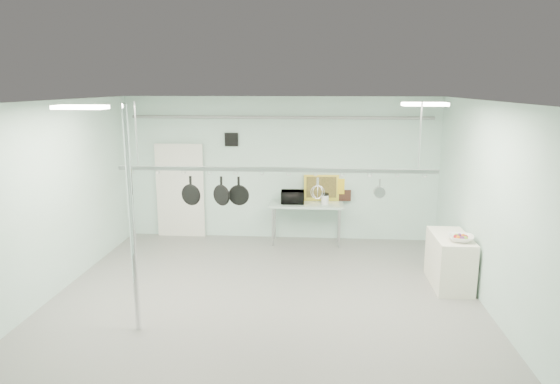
# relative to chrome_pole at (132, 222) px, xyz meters

# --- Properties ---
(floor) EXTENTS (8.00, 8.00, 0.00)m
(floor) POSITION_rel_chrome_pole_xyz_m (1.70, 0.60, -1.60)
(floor) COLOR gray
(floor) RESTS_ON ground
(ceiling) EXTENTS (7.00, 8.00, 0.02)m
(ceiling) POSITION_rel_chrome_pole_xyz_m (1.70, 0.60, 1.59)
(ceiling) COLOR silver
(ceiling) RESTS_ON back_wall
(back_wall) EXTENTS (7.00, 0.02, 3.20)m
(back_wall) POSITION_rel_chrome_pole_xyz_m (1.70, 4.59, 0.00)
(back_wall) COLOR silver
(back_wall) RESTS_ON floor
(right_wall) EXTENTS (0.02, 8.00, 3.20)m
(right_wall) POSITION_rel_chrome_pole_xyz_m (5.19, 0.60, 0.00)
(right_wall) COLOR silver
(right_wall) RESTS_ON floor
(door) EXTENTS (1.10, 0.10, 2.20)m
(door) POSITION_rel_chrome_pole_xyz_m (-0.60, 4.54, -0.55)
(door) COLOR silver
(door) RESTS_ON floor
(wall_vent) EXTENTS (0.30, 0.04, 0.30)m
(wall_vent) POSITION_rel_chrome_pole_xyz_m (0.60, 4.57, 0.65)
(wall_vent) COLOR black
(wall_vent) RESTS_ON back_wall
(conduit_pipe) EXTENTS (6.60, 0.07, 0.07)m
(conduit_pipe) POSITION_rel_chrome_pole_xyz_m (1.70, 4.50, 1.15)
(conduit_pipe) COLOR gray
(conduit_pipe) RESTS_ON back_wall
(chrome_pole) EXTENTS (0.08, 0.08, 3.20)m
(chrome_pole) POSITION_rel_chrome_pole_xyz_m (0.00, 0.00, 0.00)
(chrome_pole) COLOR silver
(chrome_pole) RESTS_ON floor
(prep_table) EXTENTS (1.60, 0.70, 0.91)m
(prep_table) POSITION_rel_chrome_pole_xyz_m (2.30, 4.20, -0.77)
(prep_table) COLOR #B0CFC0
(prep_table) RESTS_ON floor
(side_cabinet) EXTENTS (0.60, 1.20, 0.90)m
(side_cabinet) POSITION_rel_chrome_pole_xyz_m (4.85, 2.00, -1.15)
(side_cabinet) COLOR white
(side_cabinet) RESTS_ON floor
(pot_rack) EXTENTS (4.80, 0.06, 1.00)m
(pot_rack) POSITION_rel_chrome_pole_xyz_m (1.90, 0.90, 0.63)
(pot_rack) COLOR #B7B7BC
(pot_rack) RESTS_ON ceiling
(light_panel_left) EXTENTS (0.65, 0.30, 0.05)m
(light_panel_left) POSITION_rel_chrome_pole_xyz_m (-0.50, -0.20, 1.56)
(light_panel_left) COLOR white
(light_panel_left) RESTS_ON ceiling
(light_panel_right) EXTENTS (0.65, 0.30, 0.05)m
(light_panel_right) POSITION_rel_chrome_pole_xyz_m (4.10, 1.20, 1.56)
(light_panel_right) COLOR white
(light_panel_right) RESTS_ON ceiling
(microwave) EXTENTS (0.52, 0.37, 0.28)m
(microwave) POSITION_rel_chrome_pole_xyz_m (1.99, 4.19, -0.56)
(microwave) COLOR black
(microwave) RESTS_ON prep_table
(coffee_canister) EXTENTS (0.18, 0.18, 0.20)m
(coffee_canister) POSITION_rel_chrome_pole_xyz_m (2.70, 4.17, -0.60)
(coffee_canister) COLOR silver
(coffee_canister) RESTS_ON prep_table
(painting_large) EXTENTS (0.79, 0.18, 0.58)m
(painting_large) POSITION_rel_chrome_pole_xyz_m (2.62, 4.50, -0.41)
(painting_large) COLOR gold
(painting_large) RESTS_ON prep_table
(painting_small) EXTENTS (0.30, 0.08, 0.25)m
(painting_small) POSITION_rel_chrome_pole_xyz_m (3.13, 4.50, -0.57)
(painting_small) COLOR black
(painting_small) RESTS_ON prep_table
(fruit_bowl) EXTENTS (0.49, 0.49, 0.10)m
(fruit_bowl) POSITION_rel_chrome_pole_xyz_m (4.92, 1.70, -0.65)
(fruit_bowl) COLOR white
(fruit_bowl) RESTS_ON side_cabinet
(skillet_left) EXTENTS (0.33, 0.15, 0.44)m
(skillet_left) POSITION_rel_chrome_pole_xyz_m (0.60, 0.90, 0.27)
(skillet_left) COLOR black
(skillet_left) RESTS_ON pot_rack
(skillet_mid) EXTENTS (0.31, 0.22, 0.45)m
(skillet_mid) POSITION_rel_chrome_pole_xyz_m (1.08, 0.90, 0.26)
(skillet_mid) COLOR black
(skillet_mid) RESTS_ON pot_rack
(skillet_right) EXTENTS (0.32, 0.07, 0.43)m
(skillet_right) POSITION_rel_chrome_pole_xyz_m (1.34, 0.90, 0.27)
(skillet_right) COLOR black
(skillet_right) RESTS_ON pot_rack
(whisk) EXTENTS (0.23, 0.23, 0.36)m
(whisk) POSITION_rel_chrome_pole_xyz_m (2.54, 0.90, 0.30)
(whisk) COLOR #A2A2A7
(whisk) RESTS_ON pot_rack
(grater) EXTENTS (0.10, 0.05, 0.25)m
(grater) POSITION_rel_chrome_pole_xyz_m (2.88, 0.90, 0.36)
(grater) COLOR gold
(grater) RESTS_ON pot_rack
(saucepan) EXTENTS (0.19, 0.15, 0.30)m
(saucepan) POSITION_rel_chrome_pole_xyz_m (3.45, 0.90, 0.34)
(saucepan) COLOR #A8A8AD
(saucepan) RESTS_ON pot_rack
(fruit_cluster) EXTENTS (0.24, 0.24, 0.09)m
(fruit_cluster) POSITION_rel_chrome_pole_xyz_m (4.92, 1.70, -0.61)
(fruit_cluster) COLOR maroon
(fruit_cluster) RESTS_ON fruit_bowl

